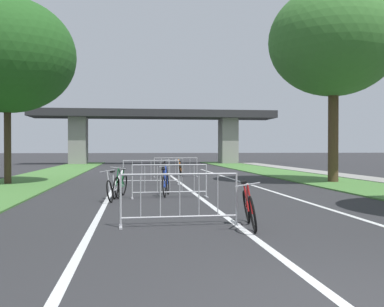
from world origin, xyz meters
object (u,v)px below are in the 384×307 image
Objects in this scene: bicycle_orange_3 at (181,170)px; crowd_barrier_third at (151,173)px; crowd_barrier_nearest at (180,200)px; bicycle_red_4 at (249,208)px; tree_right_pine_near at (334,42)px; crowd_barrier_second at (170,181)px; tree_left_oak_mid at (7,56)px; crowd_barrier_fourth at (176,167)px; bicycle_green_0 at (120,185)px; bicycle_black_2 at (165,171)px; bicycle_blue_5 at (166,184)px; bicycle_silver_1 at (113,188)px.

crowd_barrier_third is at bearing -107.22° from bicycle_orange_3.
crowd_barrier_nearest is 1.38m from bicycle_red_4.
tree_right_pine_near reaches higher than crowd_barrier_nearest.
tree_left_oak_mid is at bearing 137.37° from crowd_barrier_second.
crowd_barrier_nearest is 1.00× the size of crowd_barrier_third.
crowd_barrier_third and crowd_barrier_fourth have the same top height.
bicycle_green_0 is (-1.54, 0.40, -0.14)m from crowd_barrier_second.
tree_left_oak_mid is at bearing 171.67° from crowd_barrier_third.
tree_right_pine_near is 5.41× the size of bicycle_black_2.
crowd_barrier_second reaches higher than bicycle_red_4.
bicycle_blue_5 is at bearing -97.25° from crowd_barrier_fourth.
bicycle_orange_3 is at bearing 140.51° from tree_right_pine_near.
tree_left_oak_mid reaches higher than bicycle_green_0.
crowd_barrier_second reaches higher than bicycle_orange_3.
bicycle_green_0 is at bearing -152.76° from tree_right_pine_near.
bicycle_blue_5 is at bearing -161.47° from bicycle_green_0.
bicycle_green_0 is at bearing -103.82° from crowd_barrier_third.
tree_left_oak_mid is 3.30× the size of crowd_barrier_nearest.
crowd_barrier_fourth is at bearing 85.00° from crowd_barrier_nearest.
bicycle_black_2 is at bearing 78.95° from crowd_barrier_third.
bicycle_silver_1 is (4.73, -6.49, -5.13)m from tree_left_oak_mid.
bicycle_orange_3 is at bearing 84.00° from crowd_barrier_nearest.
bicycle_green_0 is at bearing -57.20° from bicycle_red_4.
tree_right_pine_near is at bearing 52.07° from crowd_barrier_nearest.
bicycle_blue_5 is at bearing -97.26° from bicycle_orange_3.
tree_right_pine_near is at bearing 1.09° from crowd_barrier_third.
bicycle_black_2 reaches higher than bicycle_silver_1.
bicycle_green_0 reaches higher than bicycle_black_2.
crowd_barrier_third reaches higher than bicycle_red_4.
tree_right_pine_near is 3.68× the size of crowd_barrier_nearest.
crowd_barrier_fourth is (-6.67, 4.90, -5.83)m from tree_right_pine_near.
tree_right_pine_near is 11.04m from crowd_barrier_second.
crowd_barrier_second is at bearing -42.63° from tree_left_oak_mid.
crowd_barrier_fourth is 1.47× the size of bicycle_blue_5.
crowd_barrier_nearest is at bearing 82.03° from bicycle_black_2.
tree_left_oak_mid reaches higher than bicycle_orange_3.
bicycle_orange_3 and bicycle_blue_5 have the same top height.
tree_right_pine_near is 10.20m from bicycle_orange_3.
bicycle_green_0 is (-1.34, 5.45, -0.14)m from crowd_barrier_nearest.
tree_left_oak_mid is at bearing -48.07° from bicycle_red_4.
crowd_barrier_nearest is at bearing -95.00° from crowd_barrier_fourth.
crowd_barrier_nearest reaches higher than bicycle_green_0.
crowd_barrier_fourth reaches higher than bicycle_silver_1.
bicycle_green_0 and bicycle_orange_3 have the same top height.
bicycle_black_2 is (2.05, 9.27, -0.03)m from bicycle_green_0.
bicycle_orange_3 is (1.63, 15.51, -0.16)m from crowd_barrier_nearest.
crowd_barrier_nearest is 5.62m from bicycle_green_0.
bicycle_green_0 is at bearing -105.00° from bicycle_orange_3.
bicycle_orange_3 is 0.96× the size of bicycle_red_4.
crowd_barrier_third is 10.58m from bicycle_red_4.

